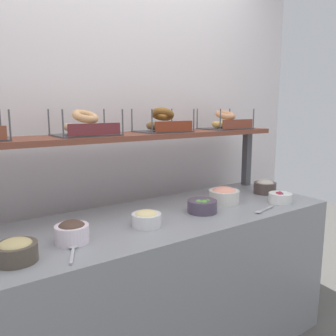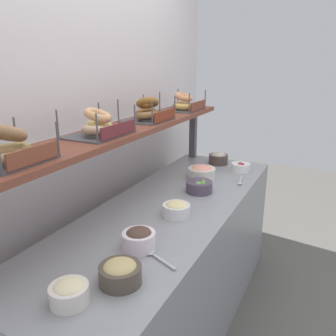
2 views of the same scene
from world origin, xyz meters
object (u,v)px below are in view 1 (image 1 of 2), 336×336
bowl_hummus (16,250)px  bagel_basket_plain (86,127)px  bowl_egg_salad (146,218)px  serving_spoon_by_edge (73,251)px  serving_spoon_near_plate (262,210)px  bowl_veggie_mix (202,206)px  bagel_basket_sesame (225,123)px  bowl_chocolate_spread (72,232)px  bowl_lox_spread (224,195)px  bowl_tuna_salad (265,187)px  bowl_beet_salad (280,197)px  bagel_basket_cinnamon_raisin (163,124)px

bowl_hummus → bagel_basket_plain: 0.76m
bowl_egg_salad → serving_spoon_by_edge: bowl_egg_salad is taller
serving_spoon_near_plate → bagel_basket_plain: bearing=147.0°
bowl_veggie_mix → serving_spoon_near_plate: (0.28, -0.19, -0.03)m
bagel_basket_plain → bagel_basket_sesame: size_ratio=1.02×
serving_spoon_by_edge → bagel_basket_sesame: bearing=19.4°
bowl_chocolate_spread → bowl_hummus: bearing=-165.3°
bowl_lox_spread → bowl_egg_salad: 0.62m
bowl_egg_salad → bagel_basket_sesame: size_ratio=0.46×
bowl_tuna_salad → bowl_beet_salad: bowl_tuna_salad is taller
bowl_chocolate_spread → serving_spoon_near_plate: bearing=-9.6°
bowl_lox_spread → bowl_egg_salad: (-0.62, -0.10, -0.01)m
bowl_tuna_salad → bagel_basket_sesame: size_ratio=0.47×
bagel_basket_cinnamon_raisin → bagel_basket_sesame: 0.51m
bagel_basket_cinnamon_raisin → serving_spoon_by_edge: bearing=-148.6°
bowl_egg_salad → bagel_basket_plain: bearing=112.9°
bagel_basket_cinnamon_raisin → bowl_tuna_salad: bearing=-20.5°
bowl_veggie_mix → serving_spoon_by_edge: bowl_veggie_mix is taller
bowl_hummus → serving_spoon_by_edge: (0.21, -0.04, -0.04)m
bowl_hummus → bagel_basket_plain: (0.46, 0.42, 0.43)m
bowl_hummus → bagel_basket_cinnamon_raisin: (0.95, 0.41, 0.44)m
serving_spoon_near_plate → serving_spoon_by_edge: bearing=176.3°
bowl_lox_spread → bowl_veggie_mix: size_ratio=1.14×
bowl_tuna_salad → serving_spoon_near_plate: (-0.35, -0.27, -0.04)m
bowl_chocolate_spread → bowl_tuna_salad: bowl_chocolate_spread is taller
serving_spoon_near_plate → bagel_basket_sesame: bagel_basket_sesame is taller
serving_spoon_by_edge → bagel_basket_sesame: (1.26, 0.44, 0.47)m
bowl_tuna_salad → bowl_beet_salad: (-0.11, -0.21, -0.01)m
bowl_lox_spread → bowl_hummus: size_ratio=1.18×
bowl_chocolate_spread → serving_spoon_near_plate: 1.05m
bagel_basket_cinnamon_raisin → bowl_lox_spread: bearing=-43.5°
bowl_tuna_salad → serving_spoon_near_plate: bowl_tuna_salad is taller
bowl_hummus → bagel_basket_plain: bagel_basket_plain is taller
bowl_lox_spread → bowl_veggie_mix: (-0.24, -0.08, -0.01)m
bowl_veggie_mix → serving_spoon_near_plate: size_ratio=0.92×
bagel_basket_cinnamon_raisin → bowl_chocolate_spread: bearing=-153.8°
bowl_beet_salad → serving_spoon_by_edge: size_ratio=0.85×
serving_spoon_near_plate → bowl_tuna_salad: bearing=37.9°
bagel_basket_sesame → bowl_hummus: bearing=-164.7°
bagel_basket_cinnamon_raisin → bagel_basket_sesame: bearing=-1.3°
bagel_basket_plain → bowl_lox_spread: bearing=-18.9°
bowl_beet_salad → bagel_basket_cinnamon_raisin: size_ratio=0.45×
bowl_tuna_salad → bowl_lox_spread: bearing=-178.5°
bagel_basket_cinnamon_raisin → serving_spoon_near_plate: bearing=-58.8°
bowl_veggie_mix → bowl_beet_salad: (0.52, -0.12, -0.00)m
bowl_tuna_salad → serving_spoon_by_edge: 1.43m
bowl_veggie_mix → bagel_basket_sesame: (0.48, 0.33, 0.44)m
bowl_chocolate_spread → bowl_tuna_salad: bearing=4.2°
bowl_veggie_mix → serving_spoon_by_edge: (-0.78, -0.12, -0.03)m
bowl_tuna_salad → bowl_egg_salad: size_ratio=1.02×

